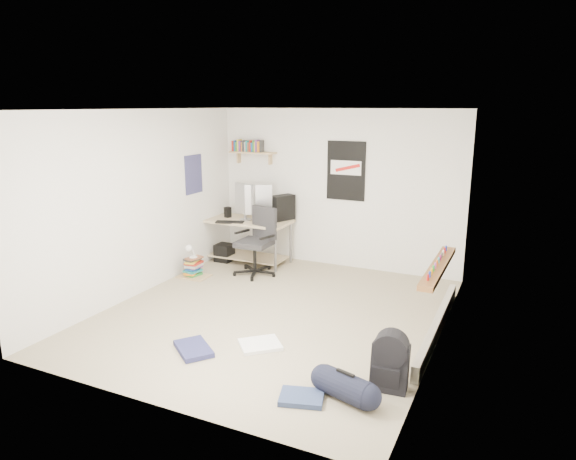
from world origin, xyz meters
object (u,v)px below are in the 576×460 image
at_px(desk, 244,240).
at_px(office_chair, 255,244).
at_px(duffel_bag, 345,385).
at_px(book_stack, 194,267).
at_px(backpack, 390,367).

bearing_deg(desk, office_chair, -60.00).
distance_m(desk, duffel_bag, 4.32).
height_order(desk, book_stack, desk).
height_order(office_chair, backpack, office_chair).
height_order(backpack, duffel_bag, backpack).
xyz_separation_m(desk, book_stack, (-0.31, -1.01, -0.21)).
distance_m(office_chair, duffel_bag, 3.63).
bearing_deg(desk, book_stack, -120.09).
xyz_separation_m(desk, backpack, (3.18, -2.84, -0.16)).
bearing_deg(book_stack, backpack, -27.68).
height_order(desk, backpack, desk).
bearing_deg(book_stack, desk, 73.09).
bearing_deg(backpack, book_stack, 146.98).
relative_size(backpack, book_stack, 1.00).
bearing_deg(duffel_bag, desk, 148.72).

